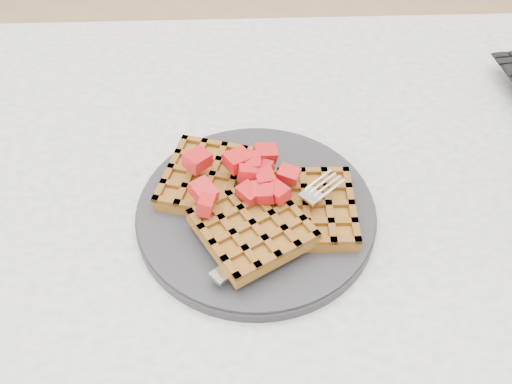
% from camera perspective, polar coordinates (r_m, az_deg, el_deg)
% --- Properties ---
extents(table, '(1.20, 0.80, 0.75)m').
position_cam_1_polar(table, '(0.71, 12.13, -8.50)').
color(table, silver).
rests_on(table, ground).
extents(plate, '(0.25, 0.25, 0.02)m').
position_cam_1_polar(plate, '(0.60, 0.00, -2.04)').
color(plate, black).
rests_on(plate, table).
extents(waffles, '(0.21, 0.20, 0.03)m').
position_cam_1_polar(waffles, '(0.58, 0.03, -1.11)').
color(waffles, '#905C1E').
rests_on(waffles, plate).
extents(strawberry_pile, '(0.15, 0.15, 0.02)m').
position_cam_1_polar(strawberry_pile, '(0.57, 0.00, 0.95)').
color(strawberry_pile, '#910006').
rests_on(strawberry_pile, waffles).
extents(fork, '(0.15, 0.14, 0.02)m').
position_cam_1_polar(fork, '(0.57, 3.21, -3.35)').
color(fork, silver).
rests_on(fork, plate).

